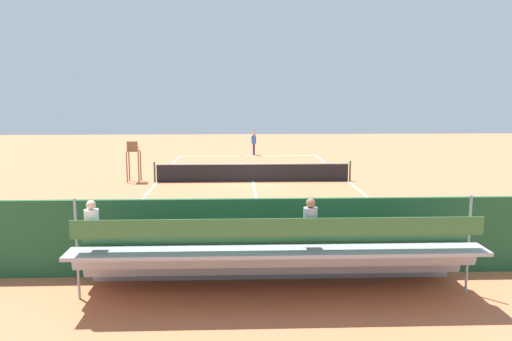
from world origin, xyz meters
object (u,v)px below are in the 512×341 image
(equipment_bag, at_px, (304,259))
(tennis_player, at_px, (254,141))
(umpire_chair, at_px, (133,157))
(tennis_racket, at_px, (240,155))
(tennis_net, at_px, (253,172))
(tennis_ball_near, at_px, (265,157))
(bleacher_stand, at_px, (271,255))
(courtside_bench, at_px, (364,244))

(equipment_bag, relative_size, tennis_player, 0.47)
(umpire_chair, distance_m, tennis_racket, 12.38)
(tennis_racket, bearing_deg, umpire_chair, 62.80)
(equipment_bag, distance_m, tennis_player, 24.90)
(tennis_net, xyz_separation_m, equipment_bag, (-0.93, 13.40, -0.32))
(umpire_chair, distance_m, tennis_ball_near, 12.52)
(tennis_racket, height_order, tennis_ball_near, tennis_ball_near)
(bleacher_stand, distance_m, courtside_bench, 3.41)
(tennis_player, relative_size, tennis_ball_near, 29.18)
(bleacher_stand, xyz_separation_m, tennis_racket, (0.49, -26.45, -0.90))
(tennis_player, bearing_deg, tennis_net, 87.80)
(umpire_chair, xyz_separation_m, tennis_player, (-6.64, -11.30, -0.30))
(tennis_racket, bearing_deg, equipment_bag, 93.50)
(equipment_bag, relative_size, tennis_racket, 1.56)
(umpire_chair, relative_size, tennis_ball_near, 32.42)
(tennis_net, bearing_deg, tennis_ball_near, -96.63)
(bleacher_stand, xyz_separation_m, courtside_bench, (-2.70, -2.05, -0.36))
(tennis_net, distance_m, courtside_bench, 13.53)
(tennis_racket, bearing_deg, bleacher_stand, 91.05)
(courtside_bench, bearing_deg, tennis_racket, -82.56)
(tennis_player, bearing_deg, umpire_chair, 59.56)
(bleacher_stand, relative_size, tennis_ball_near, 137.27)
(courtside_bench, xyz_separation_m, tennis_player, (2.18, -24.75, 0.46))
(courtside_bench, distance_m, equipment_bag, 1.73)
(tennis_net, xyz_separation_m, courtside_bench, (-2.62, 13.27, 0.06))
(tennis_player, distance_m, tennis_ball_near, 1.77)
(umpire_chair, height_order, equipment_bag, umpire_chair)
(tennis_net, bearing_deg, bleacher_stand, 89.68)
(tennis_net, distance_m, bleacher_stand, 15.32)
(courtside_bench, relative_size, tennis_ball_near, 27.27)
(equipment_bag, bearing_deg, tennis_ball_near, -90.62)
(umpire_chair, relative_size, equipment_bag, 2.38)
(umpire_chair, bearing_deg, tennis_ball_near, -126.36)
(equipment_bag, bearing_deg, umpire_chair, -62.29)
(tennis_net, height_order, equipment_bag, tennis_net)
(tennis_net, distance_m, tennis_player, 11.50)
(courtside_bench, relative_size, equipment_bag, 2.00)
(tennis_racket, distance_m, tennis_ball_near, 1.98)
(tennis_net, height_order, umpire_chair, umpire_chair)
(bleacher_stand, bearing_deg, tennis_ball_near, -92.85)
(tennis_net, relative_size, courtside_bench, 5.72)
(bleacher_stand, relative_size, tennis_racket, 15.72)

